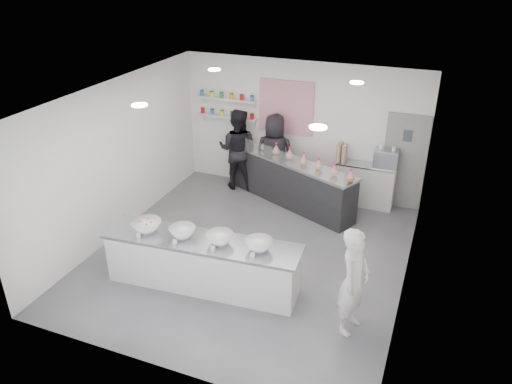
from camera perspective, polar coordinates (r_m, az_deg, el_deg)
floor at (r=9.34m, az=-0.64°, el=-7.15°), size 6.00×6.00×0.00m
ceiling at (r=8.09m, az=-0.75°, el=10.87°), size 6.00×6.00×0.00m
back_wall at (r=11.24m, az=5.15°, el=7.25°), size 5.50×0.00×5.50m
left_wall at (r=9.90m, az=-15.63°, el=3.65°), size 0.00×6.00×6.00m
right_wall at (r=8.08m, az=17.67°, el=-1.90°), size 0.00×6.00×6.00m
back_door at (r=10.99m, az=16.56°, el=3.27°), size 0.88×0.04×2.10m
pattern_panel at (r=11.18m, az=3.46°, el=9.63°), size 1.25×0.03×1.20m
jar_shelf_lower at (r=11.71m, az=-3.29°, el=8.62°), size 1.45×0.22×0.04m
jar_shelf_upper at (r=11.58m, az=-3.34°, el=10.60°), size 1.45×0.22×0.04m
preserve_jars at (r=11.61m, az=-3.36°, el=9.90°), size 1.45×0.10×0.56m
downlight_0 at (r=7.89m, az=-13.18°, el=9.65°), size 0.24×0.24×0.02m
downlight_1 at (r=6.76m, az=7.10°, el=7.36°), size 0.24×0.24×0.02m
downlight_2 at (r=10.07m, az=-4.79°, el=13.77°), size 0.24×0.24×0.02m
downlight_3 at (r=9.20m, az=11.45°, el=12.16°), size 0.24×0.24×0.02m
prep_counter at (r=8.36m, az=-6.14°, el=-8.09°), size 3.33×0.99×0.90m
back_bar at (r=10.96m, az=3.76°, el=1.24°), size 3.29×1.92×1.03m
sneeze_guard at (r=10.50m, az=2.79°, el=4.02°), size 3.00×1.36×0.28m
espresso_ledge at (r=11.12m, az=12.26°, el=0.82°), size 1.29×0.41×0.96m
espresso_machine at (r=10.81m, az=14.64°, el=3.67°), size 0.50×0.34×0.38m
cup_stacks at (r=10.94m, az=9.76°, el=4.44°), size 0.28×0.24×0.38m
prep_bowls at (r=8.07m, az=-6.32°, el=-4.94°), size 2.43×0.72×0.18m
label_cards at (r=7.73m, az=-8.41°, el=-7.13°), size 2.01×0.04×0.07m
cookie_bags at (r=10.70m, az=3.86°, el=4.42°), size 3.13×1.52×0.28m
woman_prep at (r=7.38m, az=11.08°, el=-10.00°), size 0.52×0.68×1.69m
staff_left at (r=11.52m, az=-2.10°, el=4.91°), size 1.00×0.82×1.90m
staff_right at (r=11.21m, az=2.12°, el=4.25°), size 1.00×0.73×1.88m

